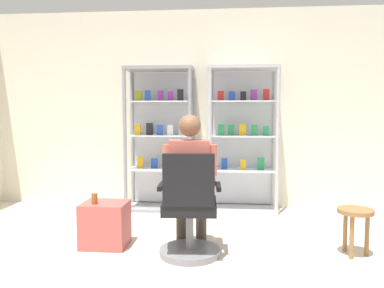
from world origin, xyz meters
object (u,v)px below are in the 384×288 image
(display_cabinet_left, at_px, (161,138))
(seated_shopkeeper, at_px, (190,176))
(tea_glass, at_px, (95,199))
(wooden_stool, at_px, (355,218))
(office_chair, at_px, (189,215))
(display_cabinet_right, at_px, (243,138))
(storage_crate, at_px, (105,224))

(display_cabinet_left, relative_size, seated_shopkeeper, 1.47)
(tea_glass, distance_m, wooden_stool, 2.43)
(office_chair, relative_size, seated_shopkeeper, 0.74)
(seated_shopkeeper, distance_m, wooden_stool, 1.55)
(office_chair, distance_m, wooden_stool, 1.51)
(display_cabinet_left, distance_m, wooden_stool, 2.67)
(display_cabinet_right, height_order, office_chair, display_cabinet_right)
(display_cabinet_left, height_order, tea_glass, display_cabinet_left)
(display_cabinet_left, height_order, display_cabinet_right, same)
(display_cabinet_right, height_order, storage_crate, display_cabinet_right)
(display_cabinet_left, distance_m, storage_crate, 1.73)
(display_cabinet_left, relative_size, office_chair, 1.98)
(storage_crate, height_order, tea_glass, tea_glass)
(storage_crate, height_order, wooden_stool, same)
(office_chair, height_order, storage_crate, office_chair)
(seated_shopkeeper, bearing_deg, storage_crate, 176.11)
(storage_crate, distance_m, tea_glass, 0.29)
(display_cabinet_left, distance_m, display_cabinet_right, 1.10)
(storage_crate, bearing_deg, tea_glass, -141.19)
(storage_crate, xyz_separation_m, tea_glass, (-0.08, -0.06, 0.27))
(display_cabinet_right, distance_m, seated_shopkeeper, 1.70)
(storage_crate, bearing_deg, display_cabinet_right, 47.99)
(seated_shopkeeper, bearing_deg, display_cabinet_right, 71.20)
(office_chair, relative_size, storage_crate, 2.22)
(seated_shopkeeper, height_order, storage_crate, seated_shopkeeper)
(office_chair, height_order, seated_shopkeeper, seated_shopkeeper)
(office_chair, bearing_deg, tea_glass, 170.43)
(storage_crate, bearing_deg, display_cabinet_left, 79.55)
(wooden_stool, bearing_deg, storage_crate, 179.32)
(display_cabinet_left, bearing_deg, seated_shopkeeper, -70.68)
(display_cabinet_right, height_order, tea_glass, display_cabinet_right)
(office_chair, distance_m, tea_glass, 0.95)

